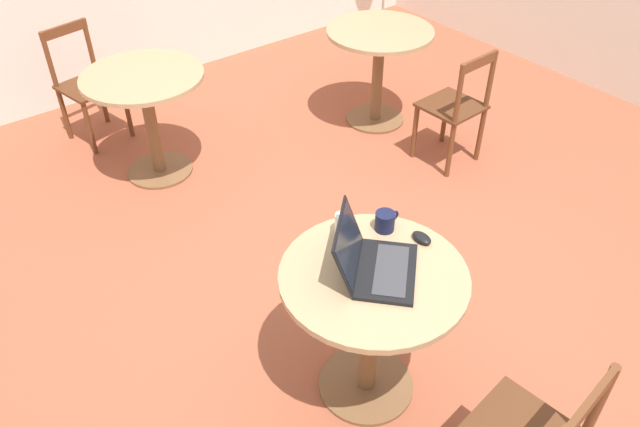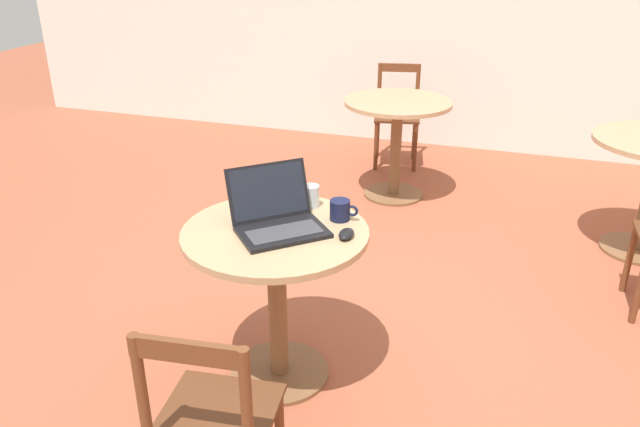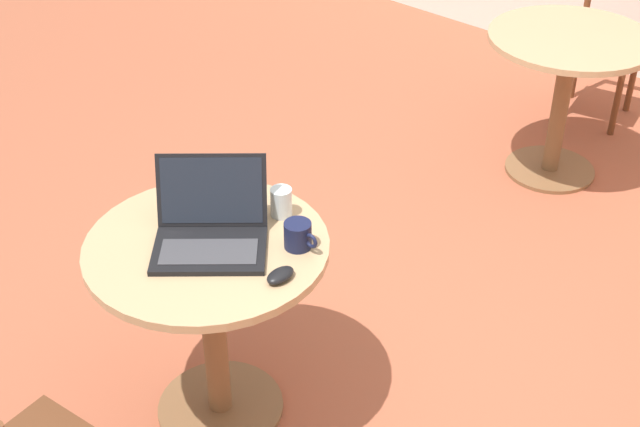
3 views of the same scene
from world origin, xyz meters
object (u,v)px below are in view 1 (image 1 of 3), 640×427
at_px(laptop, 374,262).
at_px(drinking_glass, 343,224).
at_px(cafe_table_near, 372,306).
at_px(cafe_table_mid, 379,54).
at_px(mouse, 422,238).
at_px(mug, 385,221).
at_px(chair_mid_front, 456,108).
at_px(cafe_table_far, 147,101).
at_px(chair_far_back, 86,85).

height_order(laptop, drinking_glass, laptop).
height_order(cafe_table_near, laptop, laptop).
height_order(cafe_table_mid, mouse, mouse).
bearing_deg(cafe_table_near, mug, 38.93).
xyz_separation_m(cafe_table_mid, drinking_glass, (-1.68, -1.60, 0.24)).
xyz_separation_m(chair_mid_front, laptop, (-1.77, -1.10, 0.38)).
relative_size(cafe_table_near, cafe_table_far, 1.00).
relative_size(laptop, mug, 3.82).
relative_size(cafe_table_far, chair_far_back, 0.94).
bearing_deg(chair_far_back, mug, -83.34).
height_order(chair_far_back, mug, chair_far_back).
relative_size(chair_far_back, drinking_glass, 8.44).
relative_size(cafe_table_far, laptop, 1.65).
distance_m(chair_far_back, drinking_glass, 2.78).
distance_m(cafe_table_mid, drinking_glass, 2.33).
relative_size(cafe_table_near, cafe_table_mid, 1.00).
xyz_separation_m(cafe_table_far, chair_far_back, (-0.15, 0.74, -0.14)).
height_order(chair_mid_front, drinking_glass, drinking_glass).
height_order(cafe_table_near, drinking_glass, drinking_glass).
height_order(mouse, mug, mug).
bearing_deg(mouse, laptop, -177.16).
bearing_deg(mug, cafe_table_mid, 48.15).
relative_size(cafe_table_mid, cafe_table_far, 1.00).
distance_m(cafe_table_mid, laptop, 2.56).
relative_size(cafe_table_far, drinking_glass, 7.89).
bearing_deg(cafe_table_far, laptop, -90.99).
bearing_deg(cafe_table_near, cafe_table_far, 88.79).
xyz_separation_m(mouse, mug, (-0.07, 0.16, 0.03)).
distance_m(chair_mid_front, laptop, 2.12).
bearing_deg(mouse, chair_mid_front, 36.25).
bearing_deg(mug, chair_mid_front, 30.83).
distance_m(cafe_table_mid, chair_far_back, 2.18).
relative_size(mug, drinking_glass, 1.25).
bearing_deg(chair_far_back, cafe_table_mid, -31.86).
xyz_separation_m(cafe_table_near, chair_mid_front, (1.78, 1.11, -0.14)).
distance_m(cafe_table_near, laptop, 0.24).
distance_m(chair_mid_front, mouse, 1.86).
height_order(chair_far_back, drinking_glass, drinking_glass).
relative_size(mouse, mug, 0.79).
bearing_deg(laptop, cafe_table_far, 89.01).
bearing_deg(mug, cafe_table_far, 94.98).
bearing_deg(laptop, chair_far_back, 92.09).
distance_m(cafe_table_mid, mouse, 2.35).
bearing_deg(laptop, cafe_table_mid, 47.03).
distance_m(cafe_table_mid, mug, 2.28).
bearing_deg(chair_far_back, chair_mid_front, -45.51).
bearing_deg(chair_far_back, drinking_glass, -86.54).
bearing_deg(chair_mid_front, mug, -149.17).
bearing_deg(chair_mid_front, drinking_glass, -154.16).
bearing_deg(cafe_table_far, drinking_glass, -89.52).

